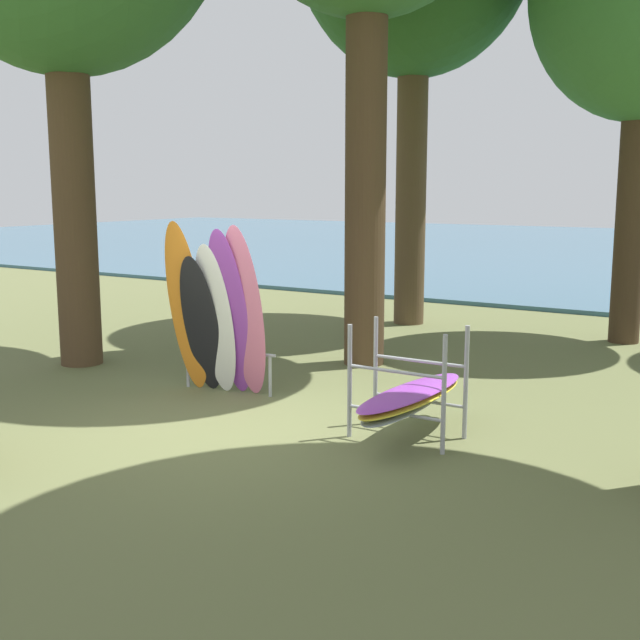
{
  "coord_description": "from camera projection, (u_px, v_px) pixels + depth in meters",
  "views": [
    {
      "loc": [
        5.4,
        -6.77,
        2.71
      ],
      "look_at": [
        0.36,
        1.34,
        1.1
      ],
      "focal_mm": 44.52,
      "sensor_mm": 36.0,
      "label": 1
    }
  ],
  "objects": [
    {
      "name": "leaning_board_pile",
      "position": [
        216.0,
        316.0,
        10.24
      ],
      "size": [
        1.43,
        0.78,
        2.29
      ],
      "color": "orange",
      "rests_on": "ground"
    },
    {
      "name": "ground_plane",
      "position": [
        230.0,
        430.0,
        8.93
      ],
      "size": [
        80.0,
        80.0,
        0.0
      ],
      "primitive_type": "plane",
      "color": "#60663D"
    },
    {
      "name": "board_storage_rack",
      "position": [
        410.0,
        396.0,
        8.58
      ],
      "size": [
        1.15,
        2.12,
        1.25
      ],
      "color": "#9EA0A5",
      "rests_on": "ground"
    }
  ]
}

